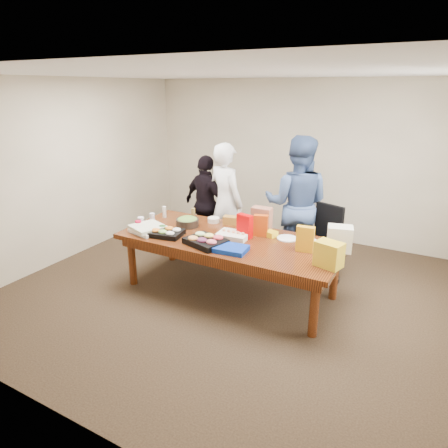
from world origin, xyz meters
The scene contains 36 objects.
floor centered at (0.00, 0.00, -0.01)m, with size 5.50×5.00×0.02m, color #47301E.
ceiling centered at (0.00, 0.00, 2.71)m, with size 5.50×5.00×0.02m, color white.
wall_back centered at (0.00, 2.50, 1.35)m, with size 5.50×0.04×2.70m, color beige.
wall_front centered at (0.00, -2.50, 1.35)m, with size 5.50×0.04×2.70m, color beige.
wall_left centered at (-2.75, 0.00, 1.35)m, with size 0.04×5.00×2.70m, color beige.
conference_table centered at (0.00, 0.00, 0.38)m, with size 2.80×1.20×0.75m, color #4C1C0F.
office_chair centered at (0.98, 0.90, 0.50)m, with size 0.51×0.51×1.00m, color black.
person_center centered at (-0.55, 0.93, 0.90)m, with size 0.66×0.43×1.80m, color silver.
person_right centered at (0.49, 1.13, 0.97)m, with size 0.94×0.74×1.94m, color #384E7C.
person_left centered at (-0.97, 1.05, 0.78)m, with size 0.92×0.38×1.56m, color black.
veggie_tray centered at (-0.76, -0.31, 0.78)m, with size 0.41×0.32×0.06m, color black.
fruit_tray centered at (-0.16, -0.32, 0.79)m, with size 0.47×0.36×0.07m, color black.
sheet_cake centered at (0.03, 0.03, 0.78)m, with size 0.38×0.29×0.07m, color white.
salad_bowl centered at (-0.72, 0.13, 0.80)m, with size 0.31×0.31×0.10m, color black.
chip_bag_blue centered at (0.21, -0.36, 0.78)m, with size 0.37×0.28×0.06m, color #0A2FA0.
chip_bag_red centered at (0.15, 0.12, 0.90)m, with size 0.20×0.08×0.30m, color #C20001.
chip_bag_yellow centered at (0.96, 0.05, 0.90)m, with size 0.20×0.08×0.30m, color orange.
chip_bag_orange centered at (0.31, 0.26, 0.89)m, with size 0.18×0.08×0.28m, color #C0400B.
mayo_jar centered at (0.25, 0.50, 0.82)m, with size 0.09×0.09×0.14m, color white.
mustard_bottle centered at (-0.03, 0.31, 0.83)m, with size 0.05×0.05×0.15m, color yellow.
dressing_bottle centered at (-0.78, 0.37, 0.84)m, with size 0.06×0.06×0.18m, color olive.
ranch_bottle centered at (-1.22, 0.28, 0.83)m, with size 0.06×0.06×0.17m, color silver.
banana_bunch centered at (0.40, 0.31, 0.79)m, with size 0.22×0.13×0.07m, color yellow.
bread_loaf centered at (-0.20, 0.49, 0.81)m, with size 0.28×0.12×0.11m, color #A06D28.
kraft_bag centered at (0.26, 0.40, 0.92)m, with size 0.25×0.15×0.33m, color #925741.
red_cup centered at (-1.24, -0.28, 0.81)m, with size 0.08×0.08×0.11m, color red.
clear_cup_a centered at (-1.30, -0.16, 0.81)m, with size 0.09×0.09×0.12m, color white.
clear_cup_b centered at (-1.30, 0.09, 0.80)m, with size 0.07×0.07×0.10m, color silver.
pizza_box_lower centered at (-1.05, -0.30, 0.77)m, with size 0.38×0.38×0.04m, color white.
pizza_box_upper centered at (-1.05, -0.32, 0.82)m, with size 0.38×0.38×0.04m, color beige.
plate_a centered at (0.65, 0.32, 0.76)m, with size 0.26×0.26×0.01m, color white.
plate_b centered at (0.90, 0.36, 0.76)m, with size 0.23×0.23×0.01m, color white.
dip_bowl_a centered at (0.03, 0.32, 0.78)m, with size 0.17×0.17×0.07m, color beige.
dip_bowl_b centered at (-0.48, 0.43, 0.78)m, with size 0.17×0.17×0.07m, color silver.
grocery_bag_white centered at (1.30, 0.26, 0.90)m, with size 0.28×0.20×0.30m, color silver.
grocery_bag_yellow centered at (1.30, -0.23, 0.89)m, with size 0.27×0.19×0.27m, color gold.
Camera 1 is at (2.12, -4.06, 2.56)m, focal length 31.22 mm.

